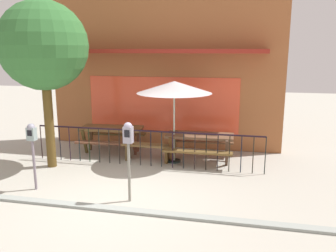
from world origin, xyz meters
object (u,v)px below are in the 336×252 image
parking_meter_near (128,141)px  parking_meter_far (32,139)px  patio_umbrella (174,88)px  street_tree (43,47)px  picnic_table_left (112,132)px  patio_bench (147,149)px  picnic_table_right (200,140)px

parking_meter_near → parking_meter_far: (-2.21, 0.14, -0.12)m
patio_umbrella → street_tree: bearing=-161.1°
picnic_table_left → street_tree: bearing=-124.8°
patio_umbrella → patio_bench: 1.84m
parking_meter_near → picnic_table_left: bearing=116.9°
picnic_table_right → patio_umbrella: bearing=-167.6°
parking_meter_near → patio_umbrella: bearing=82.0°
parking_meter_far → parking_meter_near: bearing=-3.7°
patio_umbrella → parking_meter_near: (-0.38, -2.68, -0.78)m
patio_bench → street_tree: bearing=-157.3°
picnic_table_left → patio_umbrella: (1.99, -0.50, 1.43)m
street_tree → picnic_table_right: bearing=17.8°
parking_meter_near → parking_meter_far: size_ratio=1.10×
patio_umbrella → patio_bench: patio_umbrella is taller
picnic_table_left → parking_meter_far: parking_meter_far is taller
patio_bench → parking_meter_far: 3.18m
patio_umbrella → street_tree: street_tree is taller
picnic_table_right → patio_umbrella: (-0.68, -0.15, 1.43)m
parking_meter_far → picnic_table_left: bearing=78.8°
patio_umbrella → street_tree: (-3.07, -1.05, 1.05)m
picnic_table_left → patio_bench: picnic_table_left is taller
picnic_table_left → patio_umbrella: 2.50m
street_tree → patio_umbrella: bearing=18.9°
picnic_table_left → parking_meter_far: (-0.60, -3.04, 0.53)m
patio_bench → parking_meter_far: size_ratio=0.95×
parking_meter_far → picnic_table_right: bearing=39.4°
picnic_table_right → street_tree: (-3.75, -1.20, 2.47)m
parking_meter_near → parking_meter_far: parking_meter_near is taller
picnic_table_right → street_tree: 4.65m
picnic_table_left → patio_umbrella: patio_umbrella is taller
picnic_table_left → parking_meter_far: bearing=-101.2°
picnic_table_left → patio_bench: (1.25, -0.57, -0.26)m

